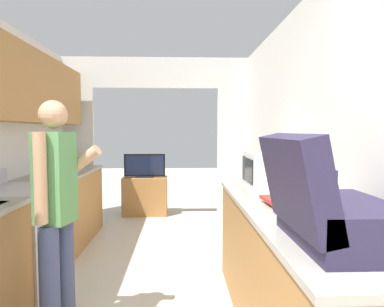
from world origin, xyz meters
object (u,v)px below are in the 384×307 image
at_px(range_oven, 18,238).
at_px(book_stack, 284,202).
at_px(person, 56,214).
at_px(television, 145,166).
at_px(suitcase, 326,208).
at_px(microwave, 270,170).
at_px(tv_cabinet, 145,196).

bearing_deg(range_oven, book_stack, -19.28).
xyz_separation_m(person, television, (0.24, 3.41, -0.04)).
xyz_separation_m(range_oven, suitcase, (2.08, -1.54, 0.61)).
xyz_separation_m(microwave, book_stack, (-0.10, -0.75, -0.13)).
height_order(range_oven, suitcase, suitcase).
xyz_separation_m(person, microwave, (1.63, 0.75, 0.20)).
relative_size(suitcase, book_stack, 2.01).
distance_m(range_oven, suitcase, 2.66).
distance_m(suitcase, microwave, 1.54).
height_order(suitcase, television, suitcase).
height_order(range_oven, person, person).
relative_size(microwave, book_stack, 1.63).
xyz_separation_m(range_oven, microwave, (2.24, -0.00, 0.60)).
xyz_separation_m(suitcase, television, (-1.23, 4.20, -0.24)).
xyz_separation_m(suitcase, book_stack, (0.06, 0.79, -0.14)).
bearing_deg(person, microwave, -50.48).
relative_size(range_oven, tv_cabinet, 1.43).
distance_m(range_oven, microwave, 2.32).
bearing_deg(tv_cabinet, television, -90.00).
bearing_deg(microwave, suitcase, -95.81).
height_order(suitcase, tv_cabinet, suitcase).
bearing_deg(range_oven, person, -51.22).
xyz_separation_m(suitcase, microwave, (0.16, 1.54, -0.01)).
xyz_separation_m(microwave, television, (-1.39, 2.66, -0.24)).
bearing_deg(book_stack, range_oven, 160.72).
bearing_deg(suitcase, book_stack, 85.71).
bearing_deg(tv_cabinet, person, -94.04).
relative_size(person, microwave, 3.07).
relative_size(person, television, 2.38).
bearing_deg(television, tv_cabinet, 90.00).
relative_size(microwave, tv_cabinet, 0.71).
relative_size(book_stack, tv_cabinet, 0.44).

